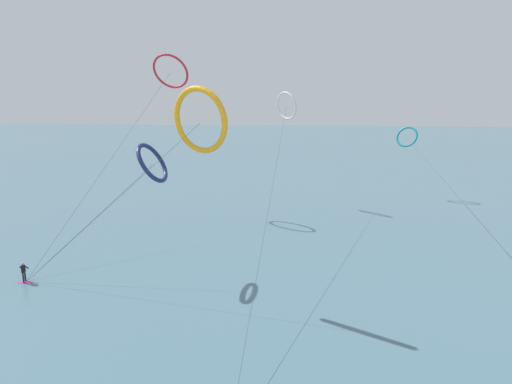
% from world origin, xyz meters
% --- Properties ---
extents(sea_water, '(400.00, 200.00, 0.08)m').
position_xyz_m(sea_water, '(0.00, 106.87, 0.04)').
color(sea_water, slate).
rests_on(sea_water, ground).
extents(surfer_magenta, '(1.40, 0.60, 1.70)m').
position_xyz_m(surfer_magenta, '(-19.15, 26.15, 0.82)').
color(surfer_magenta, '#CC288E').
rests_on(surfer_magenta, ground).
extents(kite_crimson, '(8.93, 25.25, 19.76)m').
position_xyz_m(kite_crimson, '(-12.83, 49.52, 17.65)').
color(kite_crimson, red).
rests_on(kite_crimson, ground).
extents(kite_teal, '(3.46, 52.34, 10.43)m').
position_xyz_m(kite_teal, '(18.78, 59.39, 8.88)').
color(kite_teal, teal).
rests_on(kite_teal, ground).
extents(kite_amber, '(17.29, 3.21, 15.59)m').
position_xyz_m(kite_amber, '(-4.21, 25.26, 13.19)').
color(kite_amber, orange).
rests_on(kite_amber, ground).
extents(kite_navy, '(11.45, 4.89, 11.18)m').
position_xyz_m(kite_navy, '(-9.02, 29.08, 9.52)').
color(kite_navy, navy).
rests_on(kite_navy, ground).
extents(kite_ivory, '(3.43, 45.69, 15.32)m').
position_xyz_m(kite_ivory, '(1.43, 54.15, 13.39)').
color(kite_ivory, silver).
rests_on(kite_ivory, ground).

